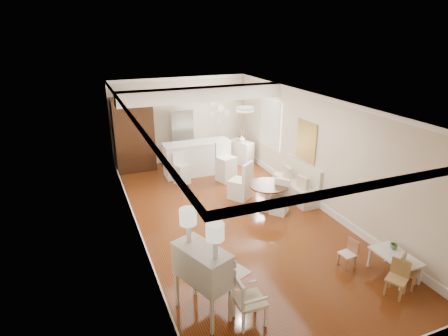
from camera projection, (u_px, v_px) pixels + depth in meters
room at (231, 135)px, 8.52m from camera, size 9.00×9.04×2.82m
secretary_bureau at (202, 282)px, 5.80m from camera, size 1.23×1.24×1.21m
gustavian_armchair at (250, 300)px, 5.70m from camera, size 0.49×0.49×0.83m
kids_table at (394, 265)px, 6.85m from camera, size 0.53×0.87×0.43m
kids_chair_a at (397, 279)px, 6.31m from camera, size 0.42×0.42×0.65m
kids_chair_b at (348, 254)px, 7.08m from camera, size 0.30×0.30×0.56m
kids_chair_c at (409, 271)px, 6.55m from camera, size 0.39×0.39×0.60m
banquette at (296, 180)px, 9.89m from camera, size 0.52×1.60×0.98m
dining_table at (268, 197)px, 9.31m from camera, size 1.10×1.10×0.66m
slip_chair_near at (280, 197)px, 9.09m from camera, size 0.57×0.57×0.83m
slip_chair_far at (240, 180)px, 9.85m from camera, size 0.70×0.70×1.02m
breakfast_counter at (197, 158)px, 11.47m from camera, size 2.05×0.65×1.03m
bar_stool_left at (182, 168)px, 10.79m from camera, size 0.49×0.49×0.94m
bar_stool_right at (226, 162)px, 10.94m from camera, size 0.60×0.60×1.17m
pantry_cabinet at (134, 135)px, 11.59m from camera, size 1.20×0.60×2.30m
fridge at (193, 137)px, 12.31m from camera, size 0.75×0.65×1.80m
sideboard at (242, 152)px, 12.38m from camera, size 0.63×0.89×0.78m
pencil_cup at (394, 246)px, 6.95m from camera, size 0.17×0.17×0.10m
branch_vase at (242, 138)px, 12.19m from camera, size 0.22×0.22×0.20m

